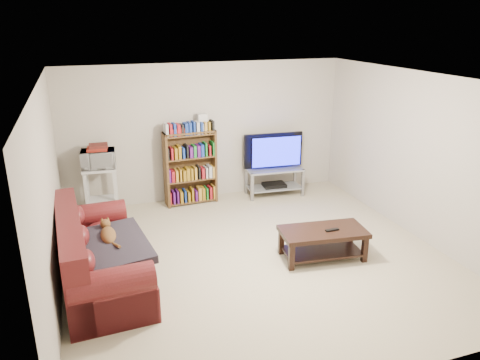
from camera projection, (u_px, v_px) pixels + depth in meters
name	position (u px, v px, depth m)	size (l,w,h in m)	color
floor	(256.00, 257.00, 6.39)	(5.00, 5.00, 0.00)	beige
ceiling	(259.00, 79.00, 5.61)	(5.00, 5.00, 0.00)	white
wall_back	(207.00, 132.00, 8.23)	(5.00, 5.00, 0.00)	beige
wall_front	(369.00, 266.00, 3.77)	(5.00, 5.00, 0.00)	beige
wall_left	(49.00, 197.00, 5.23)	(5.00, 5.00, 0.00)	beige
wall_right	(418.00, 156.00, 6.77)	(5.00, 5.00, 0.00)	beige
sofa	(95.00, 260.00, 5.66)	(1.04, 2.19, 0.92)	maroon
blanket	(111.00, 247.00, 5.52)	(0.83, 1.07, 0.10)	#28222B
cat	(108.00, 235.00, 5.67)	(0.23, 0.59, 0.18)	brown
coffee_table	(323.00, 238.00, 6.30)	(1.20, 0.70, 0.42)	black
remote	(332.00, 230.00, 6.22)	(0.19, 0.05, 0.02)	black
tv_stand	(274.00, 177.00, 8.55)	(1.05, 0.54, 0.51)	#999EA3
television	(275.00, 152.00, 8.39)	(1.10, 0.14, 0.63)	black
dvd_player	(274.00, 185.00, 8.60)	(0.41, 0.29, 0.06)	black
bookshelf	(190.00, 167.00, 8.08)	(0.91, 0.32, 1.29)	#53381D
shelf_clutter	(194.00, 124.00, 7.88)	(0.66, 0.23, 0.28)	silver
microwave_stand	(101.00, 185.00, 7.54)	(0.56, 0.43, 0.84)	silver
microwave	(98.00, 159.00, 7.39)	(0.52, 0.35, 0.29)	silver
game_boxes	(97.00, 149.00, 7.34)	(0.31, 0.27, 0.05)	maroon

